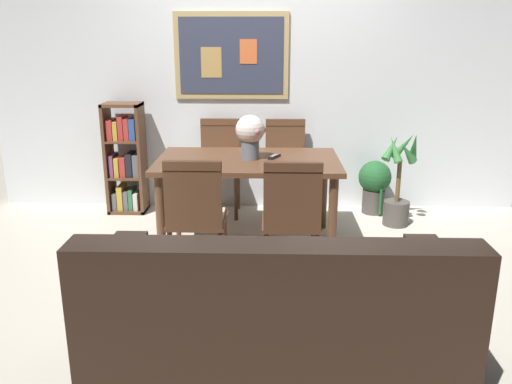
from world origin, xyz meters
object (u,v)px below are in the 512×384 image
Objects in this scene: bookshelf at (126,161)px; tv_remote at (274,157)px; flower_vase at (250,134)px; dining_table at (248,170)px; dining_chair_far_left at (220,159)px; potted_ivy at (375,184)px; potted_palm at (398,188)px; leather_couch at (275,324)px; dining_chair_near_left at (196,211)px; dining_chair_near_right at (292,213)px; dining_chair_far_right at (285,159)px.

tv_remote is at bearing -27.52° from bookshelf.
flower_vase is at bearing -32.57° from bookshelf.
dining_table is 4.12× the size of flower_vase.
dining_chair_far_left is 1.53m from potted_ivy.
potted_ivy is 0.59× the size of potted_palm.
leather_couch is 1.94m from tv_remote.
leather_couch is (0.53, -1.07, -0.22)m from dining_chair_near_left.
dining_chair_near_right reaches higher than dining_table.
flower_vase reaches higher than potted_palm.
leather_couch is 2.03× the size of potted_palm.
potted_ivy is 0.38m from potted_palm.
dining_chair_near_left is at bearing -112.29° from dining_chair_far_right.
dining_chair_near_left is at bearing -123.05° from tv_remote.
dining_chair_far_left reaches higher than potted_palm.
potted_ivy is (1.20, 0.81, -0.33)m from dining_table.
tv_remote is at bearing 97.82° from dining_chair_near_right.
dining_chair_near_right is at bearing -45.63° from bookshelf.
dining_table is 0.85m from dining_chair_near_left.
flower_vase reaches higher than dining_chair_near_left.
leather_couch is at bearing -92.41° from dining_chair_far_right.
dining_chair_far_right is at bearing 69.18° from flower_vase.
potted_palm is at bearing -7.21° from bookshelf.
potted_ivy is at bearing 0.32° from bookshelf.
dining_chair_far_left and dining_chair_far_right have the same top height.
bookshelf reaches higher than dining_chair_near_right.
dining_chair_far_left reaches higher than potted_ivy.
leather_couch is (-0.12, -1.06, -0.22)m from dining_chair_near_right.
dining_chair_near_left is (-0.32, -0.78, -0.09)m from dining_table.
dining_chair_far_left is 0.95m from flower_vase.
dining_table is 1.62× the size of dining_chair_near_left.
dining_chair_near_left is at bearing -113.77° from flower_vase.
leather_couch is (-0.11, -2.65, -0.22)m from dining_chair_far_right.
dining_chair_near_left is 2.21m from potted_ivy.
dining_chair_near_left is at bearing -112.61° from dining_table.
potted_palm reaches higher than dining_table.
leather_couch is at bearing -63.46° from dining_chair_near_left.
dining_chair_far_right reaches higher than potted_ivy.
dining_chair_near_left is at bearing -60.16° from bookshelf.
dining_chair_far_left is at bearing 0.49° from bookshelf.
dining_chair_far_right and dining_chair_near_left have the same top height.
flower_vase is (0.34, 0.78, 0.39)m from dining_chair_near_left.
dining_chair_near_right reaches higher than leather_couch.
tv_remote is at bearing -159.47° from potted_palm.
potted_palm is (1.67, 1.25, -0.18)m from dining_chair_near_left.
dining_chair_far_right is at bearing -179.09° from potted_ivy.
dining_chair_near_left reaches higher than potted_ivy.
leather_couch is (0.52, -2.65, -0.22)m from dining_chair_far_left.
dining_chair_near_left is 1.02× the size of potted_palm.
flower_vase reaches higher than dining_chair_far_right.
dining_chair_near_left is 5.70× the size of tv_remote.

